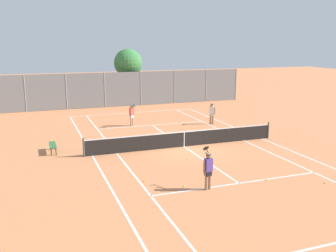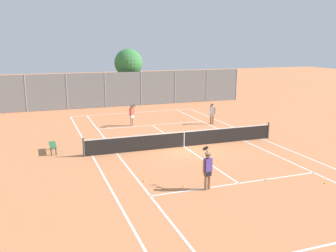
% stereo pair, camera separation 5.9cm
% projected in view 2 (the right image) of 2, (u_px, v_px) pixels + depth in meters
% --- Properties ---
extents(ground_plane, '(120.00, 120.00, 0.00)m').
position_uv_depth(ground_plane, '(184.00, 147.00, 22.55)').
color(ground_plane, '#CC7A4C').
extents(court_line_markings, '(11.10, 23.90, 0.01)m').
position_uv_depth(court_line_markings, '(184.00, 147.00, 22.55)').
color(court_line_markings, silver).
rests_on(court_line_markings, ground).
extents(tennis_net, '(12.00, 0.10, 1.07)m').
position_uv_depth(tennis_net, '(184.00, 138.00, 22.44)').
color(tennis_net, '#474C47').
rests_on(tennis_net, ground).
extents(player_near_side, '(0.56, 0.82, 1.77)m').
position_uv_depth(player_near_side, '(208.00, 169.00, 15.81)').
color(player_near_side, '#936B4C').
rests_on(player_near_side, ground).
extents(player_far_left, '(0.43, 0.90, 1.77)m').
position_uv_depth(player_far_left, '(132.00, 114.00, 27.97)').
color(player_far_left, tan).
rests_on(player_far_left, ground).
extents(player_far_right, '(0.54, 0.46, 1.60)m').
position_uv_depth(player_far_right, '(212.00, 112.00, 28.60)').
color(player_far_right, '#936B4C').
rests_on(player_far_right, ground).
extents(loose_tennis_ball_0, '(0.07, 0.07, 0.07)m').
position_uv_depth(loose_tennis_ball_0, '(187.00, 158.00, 20.14)').
color(loose_tennis_ball_0, '#D1DB33').
rests_on(loose_tennis_ball_0, ground).
extents(loose_tennis_ball_1, '(0.07, 0.07, 0.07)m').
position_uv_depth(loose_tennis_ball_1, '(184.00, 186.00, 16.28)').
color(loose_tennis_ball_1, '#D1DB33').
rests_on(loose_tennis_ball_1, ground).
extents(loose_tennis_ball_2, '(0.07, 0.07, 0.07)m').
position_uv_depth(loose_tennis_ball_2, '(266.00, 180.00, 17.05)').
color(loose_tennis_ball_2, '#D1DB33').
rests_on(loose_tennis_ball_2, ground).
extents(loose_tennis_ball_3, '(0.07, 0.07, 0.07)m').
position_uv_depth(loose_tennis_ball_3, '(144.00, 181.00, 16.89)').
color(loose_tennis_ball_3, '#D1DB33').
rests_on(loose_tennis_ball_3, ground).
extents(loose_tennis_ball_4, '(0.07, 0.07, 0.07)m').
position_uv_depth(loose_tennis_ball_4, '(174.00, 124.00, 28.69)').
color(loose_tennis_ball_4, '#D1DB33').
rests_on(loose_tennis_ball_4, ground).
extents(loose_tennis_ball_5, '(0.07, 0.07, 0.07)m').
position_uv_depth(loose_tennis_ball_5, '(325.00, 183.00, 16.64)').
color(loose_tennis_ball_5, '#D1DB33').
rests_on(loose_tennis_ball_5, ground).
extents(courtside_bench, '(0.36, 1.50, 0.47)m').
position_uv_depth(courtside_bench, '(53.00, 145.00, 21.32)').
color(courtside_bench, '#2D6638').
rests_on(courtside_bench, ground).
extents(back_fence, '(25.20, 0.08, 3.36)m').
position_uv_depth(back_fence, '(123.00, 89.00, 36.50)').
color(back_fence, gray).
rests_on(back_fence, ground).
extents(tree_behind_left, '(2.86, 2.86, 5.53)m').
position_uv_depth(tree_behind_left, '(128.00, 64.00, 37.91)').
color(tree_behind_left, brown).
rests_on(tree_behind_left, ground).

